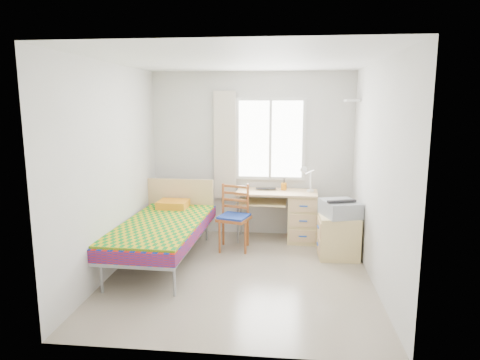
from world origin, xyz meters
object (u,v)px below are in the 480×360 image
object	(u,v)px
chair	(235,213)
printer	(340,208)
cabinet	(338,237)
desk	(298,214)
bed	(163,228)

from	to	relation	value
chair	printer	distance (m)	1.50
chair	printer	world-z (taller)	chair
printer	chair	bearing A→B (deg)	154.03
cabinet	printer	world-z (taller)	printer
desk	cabinet	world-z (taller)	desk
chair	bed	bearing A→B (deg)	-130.31
desk	cabinet	bearing A→B (deg)	-49.54
cabinet	printer	distance (m)	0.41
bed	printer	xyz separation A→B (m)	(2.38, 0.38, 0.24)
bed	printer	size ratio (longest dim) A/B	3.56
desk	printer	distance (m)	0.92
bed	printer	bearing A→B (deg)	11.34
chair	cabinet	xyz separation A→B (m)	(1.46, -0.22, -0.24)
printer	bed	bearing A→B (deg)	171.27
desk	printer	bearing A→B (deg)	-48.34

